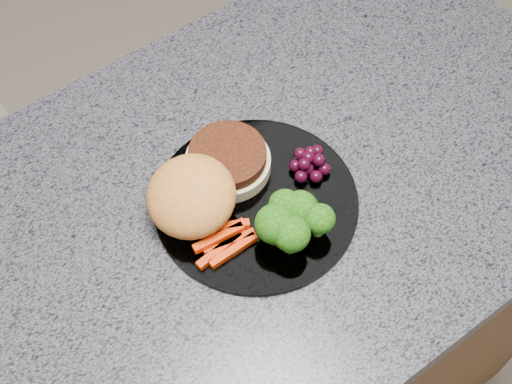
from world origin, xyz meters
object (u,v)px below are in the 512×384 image
(island_cabinet, at_px, (213,356))
(burger, at_px, (205,185))
(plate, at_px, (256,202))
(grape_bunch, at_px, (310,163))

(island_cabinet, xyz_separation_m, burger, (0.04, 0.03, 0.50))
(island_cabinet, relative_size, plate, 4.62)
(island_cabinet, bearing_deg, plate, -11.50)
(island_cabinet, height_order, grape_bunch, grape_bunch)
(burger, bearing_deg, grape_bunch, -42.53)
(plate, height_order, burger, burger)
(burger, bearing_deg, plate, -66.48)
(plate, relative_size, grape_bunch, 4.44)
(island_cabinet, distance_m, grape_bunch, 0.52)
(island_cabinet, distance_m, plate, 0.48)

